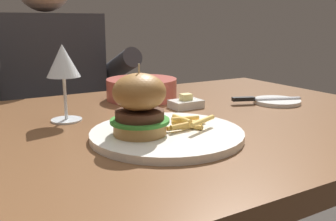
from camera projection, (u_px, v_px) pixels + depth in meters
The scene contains 10 objects.
dining_table at pixel (168, 161), 0.86m from camera, with size 1.16×0.80×0.74m.
main_plate at pixel (167, 134), 0.70m from camera, with size 0.29×0.29×0.01m, color white.
burger_sandwich at pixel (140, 104), 0.66m from camera, with size 0.11×0.11×0.13m.
fries_pile at pixel (189, 123), 0.71m from camera, with size 0.10×0.09×0.02m.
wine_glass at pixel (63, 64), 0.79m from camera, with size 0.07×0.07×0.17m.
bread_plate at pixel (277, 101), 1.00m from camera, with size 0.12×0.12×0.01m, color white.
table_knife at pixel (260, 99), 0.99m from camera, with size 0.18×0.08×0.01m.
butter_dish at pixel (186, 103), 0.94m from camera, with size 0.08×0.05×0.04m.
soup_bowl at pixel (142, 88), 1.05m from camera, with size 0.20×0.20×0.06m.
diner_person at pixel (54, 129), 1.40m from camera, with size 0.51×0.36×1.18m.
Camera 1 is at (-0.41, -0.70, 0.95)m, focal length 40.00 mm.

